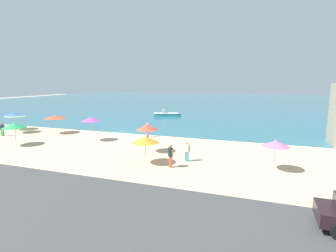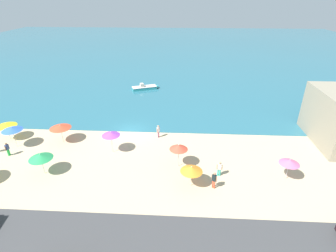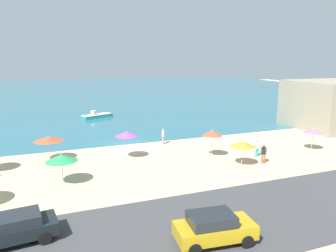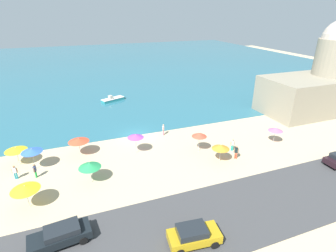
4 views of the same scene
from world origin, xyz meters
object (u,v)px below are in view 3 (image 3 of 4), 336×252
object	(u,v)px
beach_umbrella_0	(126,134)
beach_umbrella_1	(242,144)
parked_car_2	(214,228)
parked_car_1	(10,229)
bather_1	(264,153)
beach_umbrella_2	(61,158)
skiff_nearshore	(97,116)
beach_umbrella_6	(313,131)
beach_umbrella_4	(212,133)
bather_2	(257,147)
beach_umbrella_8	(48,139)
bather_0	(163,136)

from	to	relation	value
beach_umbrella_0	beach_umbrella_1	bearing A→B (deg)	-31.65
beach_umbrella_1	parked_car_2	size ratio (longest dim) A/B	0.54
beach_umbrella_0	parked_car_1	xyz separation A→B (m)	(-8.71, -11.48, -1.49)
bather_1	parked_car_1	xyz separation A→B (m)	(-19.42, -5.96, -0.13)
beach_umbrella_2	skiff_nearshore	size ratio (longest dim) A/B	0.47
beach_umbrella_1	parked_car_1	xyz separation A→B (m)	(-17.36, -6.15, -1.06)
bather_1	skiff_nearshore	world-z (taller)	bather_1
beach_umbrella_6	beach_umbrella_4	bearing A→B (deg)	171.72
bather_2	skiff_nearshore	size ratio (longest dim) A/B	0.33
beach_umbrella_1	beach_umbrella_8	distance (m)	16.81
beach_umbrella_1	bather_2	distance (m)	3.38
beach_umbrella_2	parked_car_2	bearing A→B (deg)	-59.28
beach_umbrella_0	beach_umbrella_1	xyz separation A→B (m)	(8.65, -5.33, -0.43)
beach_umbrella_8	bather_0	bearing A→B (deg)	8.39
beach_umbrella_2	beach_umbrella_4	distance (m)	13.38
beach_umbrella_1	bather_1	bearing A→B (deg)	-5.18
beach_umbrella_0	beach_umbrella_2	size ratio (longest dim) A/B	1.13
beach_umbrella_4	bather_1	distance (m)	4.79
bather_1	parked_car_1	bearing A→B (deg)	-162.94
bather_0	beach_umbrella_8	bearing A→B (deg)	-171.61
beach_umbrella_4	bather_2	bearing A→B (deg)	-19.01
beach_umbrella_0	beach_umbrella_4	distance (m)	7.78
bather_0	beach_umbrella_0	bearing A→B (deg)	-143.39
beach_umbrella_0	skiff_nearshore	xyz separation A→B (m)	(0.72, 21.22, -1.94)
beach_umbrella_0	bather_0	world-z (taller)	beach_umbrella_0
beach_umbrella_1	beach_umbrella_4	xyz separation A→B (m)	(-1.22, 3.04, 0.39)
beach_umbrella_0	beach_umbrella_8	world-z (taller)	beach_umbrella_0
beach_umbrella_4	beach_umbrella_8	bearing A→B (deg)	163.20
beach_umbrella_1	skiff_nearshore	world-z (taller)	beach_umbrella_1
parked_car_2	beach_umbrella_1	bearing A→B (deg)	50.21
beach_umbrella_1	skiff_nearshore	bearing A→B (deg)	106.63
beach_umbrella_2	beach_umbrella_6	world-z (taller)	beach_umbrella_2
beach_umbrella_4	beach_umbrella_2	bearing A→B (deg)	-171.61
beach_umbrella_2	beach_umbrella_4	world-z (taller)	beach_umbrella_4
beach_umbrella_6	parked_car_1	size ratio (longest dim) A/B	0.48
beach_umbrella_6	bather_2	world-z (taller)	beach_umbrella_6
beach_umbrella_4	bather_1	size ratio (longest dim) A/B	1.52
bather_1	parked_car_2	world-z (taller)	bather_1
beach_umbrella_2	bather_1	distance (m)	16.60
beach_umbrella_4	beach_umbrella_6	distance (m)	10.48
beach_umbrella_2	bather_0	xyz separation A→B (m)	(10.64, 7.84, -1.07)
beach_umbrella_2	skiff_nearshore	xyz separation A→B (m)	(6.52, 25.46, -1.61)
beach_umbrella_4	bather_1	world-z (taller)	beach_umbrella_4
beach_umbrella_1	bather_1	world-z (taller)	beach_umbrella_1
beach_umbrella_4	skiff_nearshore	bearing A→B (deg)	105.94
beach_umbrella_0	parked_car_2	bearing A→B (deg)	-87.74
beach_umbrella_1	parked_car_2	xyz separation A→B (m)	(-8.06, -9.67, -1.02)
beach_umbrella_1	parked_car_1	distance (m)	18.44
beach_umbrella_2	beach_umbrella_0	bearing A→B (deg)	36.18
beach_umbrella_2	beach_umbrella_1	bearing A→B (deg)	-4.31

